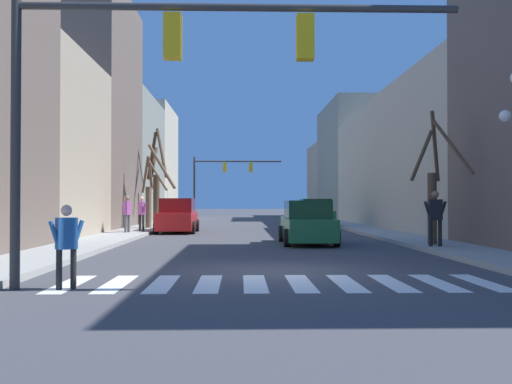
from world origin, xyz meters
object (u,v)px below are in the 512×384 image
at_px(traffic_signal_near, 157,64).
at_px(pedestrian_near_right_corner, 127,211).
at_px(street_tree_left_far, 433,190).
at_px(car_driving_toward_lane, 177,217).
at_px(car_parked_left_mid, 307,224).
at_px(traffic_signal_far, 221,173).
at_px(pedestrian_crossing_street, 435,214).
at_px(street_tree_left_mid, 151,190).
at_px(pedestrian_on_right_sidewalk, 142,211).
at_px(car_parked_left_far, 315,214).
at_px(street_tree_right_far, 156,181).
at_px(pedestrian_waiting_at_curb, 66,239).

relative_size(traffic_signal_near, pedestrian_near_right_corner, 4.74).
bearing_deg(street_tree_left_far, car_driving_toward_lane, 132.69).
relative_size(pedestrian_near_right_corner, street_tree_left_far, 0.38).
height_order(car_parked_left_mid, car_driving_toward_lane, car_driving_toward_lane).
bearing_deg(pedestrian_near_right_corner, traffic_signal_far, -169.82).
distance_m(pedestrian_crossing_street, street_tree_left_mid, 18.36).
bearing_deg(street_tree_left_mid, pedestrian_on_right_sidewalk, -88.07).
relative_size(traffic_signal_far, street_tree_left_mid, 1.68).
bearing_deg(pedestrian_crossing_street, pedestrian_near_right_corner, 138.71).
xyz_separation_m(car_driving_toward_lane, street_tree_left_mid, (-1.75, 2.76, 1.41)).
distance_m(traffic_signal_far, street_tree_left_mid, 20.42).
bearing_deg(pedestrian_near_right_corner, car_driving_toward_lane, 157.11).
bearing_deg(car_driving_toward_lane, pedestrian_on_right_sidewalk, 130.96).
bearing_deg(car_parked_left_far, traffic_signal_near, 166.52).
xyz_separation_m(pedestrian_on_right_sidewalk, street_tree_left_far, (11.45, -9.27, 0.85)).
xyz_separation_m(traffic_signal_near, street_tree_left_mid, (-3.44, 22.67, -1.91)).
xyz_separation_m(pedestrian_on_right_sidewalk, street_tree_left_mid, (-0.14, 4.16, 1.07)).
relative_size(pedestrian_on_right_sidewalk, pedestrian_crossing_street, 0.95).
bearing_deg(car_driving_toward_lane, street_tree_left_mid, 32.33).
bearing_deg(pedestrian_near_right_corner, pedestrian_on_right_sidewalk, 171.45).
height_order(traffic_signal_far, car_parked_left_far, traffic_signal_far).
height_order(traffic_signal_near, pedestrian_near_right_corner, traffic_signal_near).
bearing_deg(traffic_signal_far, street_tree_left_mid, -99.37).
bearing_deg(pedestrian_on_right_sidewalk, street_tree_right_far, -37.45).
bearing_deg(car_parked_left_mid, traffic_signal_far, 7.70).
distance_m(car_parked_left_mid, pedestrian_near_right_corner, 9.88).
bearing_deg(pedestrian_waiting_at_curb, pedestrian_crossing_street, -174.24).
bearing_deg(traffic_signal_near, street_tree_right_far, 97.99).
bearing_deg(street_tree_left_far, traffic_signal_far, 103.88).
height_order(car_parked_left_mid, pedestrian_crossing_street, pedestrian_crossing_street).
bearing_deg(pedestrian_on_right_sidewalk, car_driving_toward_lane, -90.00).
relative_size(car_parked_left_mid, car_driving_toward_lane, 1.01).
bearing_deg(pedestrian_waiting_at_curb, pedestrian_near_right_corner, -117.99).
bearing_deg(traffic_signal_far, car_parked_left_far, -69.69).
xyz_separation_m(traffic_signal_near, pedestrian_on_right_sidewalk, (-3.30, 18.51, -2.98)).
height_order(pedestrian_near_right_corner, street_tree_left_far, street_tree_left_far).
distance_m(car_parked_left_far, pedestrian_waiting_at_curb, 26.87).
bearing_deg(car_driving_toward_lane, pedestrian_waiting_at_curb, -179.87).
xyz_separation_m(traffic_signal_far, pedestrian_on_right_sidewalk, (-3.17, -24.22, -2.99)).
height_order(car_parked_left_mid, pedestrian_near_right_corner, pedestrian_near_right_corner).
height_order(pedestrian_on_right_sidewalk, pedestrian_near_right_corner, pedestrian_near_right_corner).
bearing_deg(traffic_signal_near, car_parked_left_far, 76.52).
xyz_separation_m(traffic_signal_far, pedestrian_near_right_corner, (-3.69, -25.24, -2.98)).
bearing_deg(street_tree_left_mid, street_tree_left_far, -49.21).
bearing_deg(pedestrian_on_right_sidewalk, car_parked_left_mid, -174.18).
relative_size(car_driving_toward_lane, street_tree_left_mid, 0.95).
xyz_separation_m(traffic_signal_far, car_driving_toward_lane, (-1.56, -22.83, -3.33)).
distance_m(pedestrian_waiting_at_curb, street_tree_left_far, 13.50).
bearing_deg(pedestrian_near_right_corner, car_parked_left_far, 147.98).
height_order(pedestrian_crossing_street, street_tree_left_mid, street_tree_left_mid).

